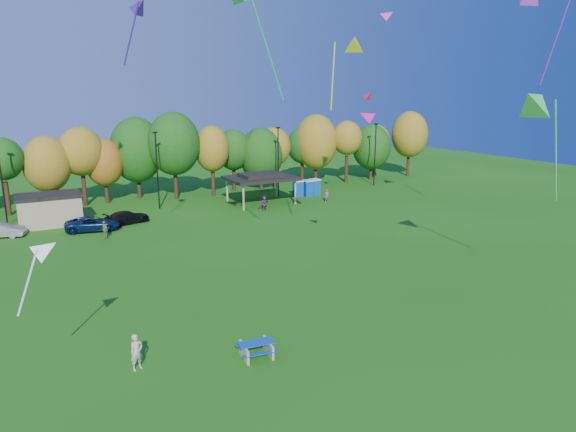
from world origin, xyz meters
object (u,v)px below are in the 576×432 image
kite_flyer (137,352)px  car_d (127,217)px  car_b (0,230)px  picnic_table (256,348)px  porta_potties (307,188)px  car_c (93,224)px

kite_flyer → car_d: 30.68m
car_b → car_d: (11.81, -0.43, -0.04)m
picnic_table → car_d: car_d is taller
porta_potties → picnic_table: (-24.22, -35.37, -0.63)m
car_b → picnic_table: bearing=-142.8°
car_b → car_d: car_b is taller
kite_flyer → picnic_table: bearing=-36.7°
kite_flyer → car_c: (2.17, 28.82, -0.22)m
car_d → car_b: bearing=72.0°
kite_flyer → car_b: kite_flyer is taller
picnic_table → car_d: bearing=97.2°
picnic_table → car_c: car_c is taller
picnic_table → kite_flyer: bearing=170.8°
picnic_table → car_b: size_ratio=0.47×
picnic_table → car_b: (-11.78, 32.26, 0.26)m
porta_potties → car_c: size_ratio=0.71×
car_d → kite_flyer: bearing=153.1°
car_b → car_c: 8.34m
car_c → car_d: (3.65, 1.30, -0.05)m
car_b → car_c: bearing=-84.9°
porta_potties → car_d: size_ratio=0.80×
porta_potties → car_c: 28.26m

